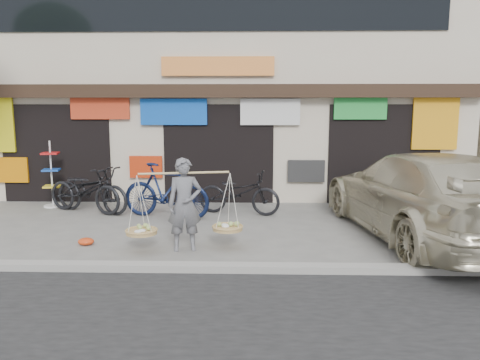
{
  "coord_description": "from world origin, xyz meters",
  "views": [
    {
      "loc": [
        0.94,
        -9.26,
        2.66
      ],
      "look_at": [
        0.66,
        0.9,
        1.04
      ],
      "focal_mm": 35.0,
      "sensor_mm": 36.0,
      "label": 1
    }
  ],
  "objects_px": {
    "street_vendor": "(185,208)",
    "suv": "(422,195)",
    "bike_0": "(85,190)",
    "display_rack": "(52,180)",
    "bike_1": "(166,191)",
    "bike_3": "(92,190)",
    "bike_2": "(239,193)"
  },
  "relations": [
    {
      "from": "street_vendor",
      "to": "bike_2",
      "type": "relative_size",
      "value": 1.03
    },
    {
      "from": "street_vendor",
      "to": "suv",
      "type": "height_order",
      "value": "suv"
    },
    {
      "from": "bike_2",
      "to": "bike_1",
      "type": "bearing_deg",
      "value": 117.82
    },
    {
      "from": "street_vendor",
      "to": "bike_1",
      "type": "xyz_separation_m",
      "value": [
        -0.82,
        2.52,
        -0.14
      ]
    },
    {
      "from": "bike_0",
      "to": "bike_3",
      "type": "distance_m",
      "value": 0.18
    },
    {
      "from": "bike_1",
      "to": "suv",
      "type": "distance_m",
      "value": 5.71
    },
    {
      "from": "bike_3",
      "to": "display_rack",
      "type": "xyz_separation_m",
      "value": [
        -1.29,
        0.66,
        0.13
      ]
    },
    {
      "from": "suv",
      "to": "street_vendor",
      "type": "bearing_deg",
      "value": 4.27
    },
    {
      "from": "bike_2",
      "to": "suv",
      "type": "distance_m",
      "value": 4.27
    },
    {
      "from": "bike_0",
      "to": "bike_3",
      "type": "height_order",
      "value": "same"
    },
    {
      "from": "bike_1",
      "to": "bike_3",
      "type": "height_order",
      "value": "bike_1"
    },
    {
      "from": "suv",
      "to": "display_rack",
      "type": "relative_size",
      "value": 3.61
    },
    {
      "from": "display_rack",
      "to": "bike_3",
      "type": "bearing_deg",
      "value": -26.99
    },
    {
      "from": "bike_1",
      "to": "bike_2",
      "type": "distance_m",
      "value": 1.78
    },
    {
      "from": "street_vendor",
      "to": "bike_2",
      "type": "distance_m",
      "value": 3.1
    },
    {
      "from": "street_vendor",
      "to": "bike_0",
      "type": "xyz_separation_m",
      "value": [
        -2.97,
        3.04,
        -0.22
      ]
    },
    {
      "from": "bike_2",
      "to": "street_vendor",
      "type": "bearing_deg",
      "value": 176.42
    },
    {
      "from": "bike_0",
      "to": "suv",
      "type": "xyz_separation_m",
      "value": [
        7.65,
        -2.04,
        0.3
      ]
    },
    {
      "from": "bike_1",
      "to": "display_rack",
      "type": "bearing_deg",
      "value": 85.21
    },
    {
      "from": "street_vendor",
      "to": "bike_2",
      "type": "bearing_deg",
      "value": 61.68
    },
    {
      "from": "bike_0",
      "to": "bike_3",
      "type": "bearing_deg",
      "value": -66.73
    },
    {
      "from": "bike_3",
      "to": "suv",
      "type": "height_order",
      "value": "suv"
    },
    {
      "from": "street_vendor",
      "to": "suv",
      "type": "xyz_separation_m",
      "value": [
        4.68,
        1.0,
        0.08
      ]
    },
    {
      "from": "bike_2",
      "to": "suv",
      "type": "relative_size",
      "value": 0.32
    },
    {
      "from": "bike_0",
      "to": "display_rack",
      "type": "height_order",
      "value": "display_rack"
    },
    {
      "from": "bike_0",
      "to": "suv",
      "type": "relative_size",
      "value": 0.35
    },
    {
      "from": "bike_1",
      "to": "display_rack",
      "type": "distance_m",
      "value": 3.46
    },
    {
      "from": "bike_1",
      "to": "bike_3",
      "type": "xyz_separation_m",
      "value": [
        -1.97,
        0.52,
        -0.08
      ]
    },
    {
      "from": "bike_3",
      "to": "suv",
      "type": "xyz_separation_m",
      "value": [
        7.47,
        -2.04,
        0.3
      ]
    },
    {
      "from": "street_vendor",
      "to": "display_rack",
      "type": "distance_m",
      "value": 5.5
    },
    {
      "from": "bike_0",
      "to": "bike_1",
      "type": "height_order",
      "value": "bike_1"
    },
    {
      "from": "bike_3",
      "to": "street_vendor",
      "type": "bearing_deg",
      "value": -114.19
    }
  ]
}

